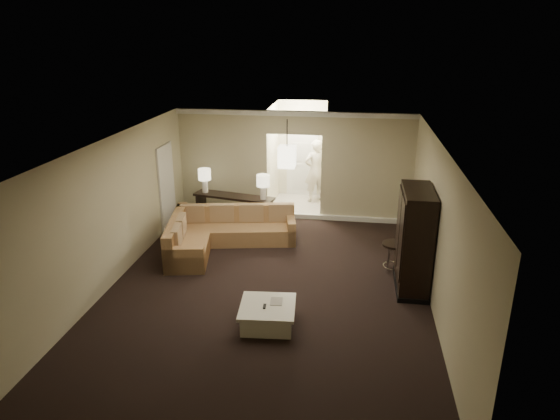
% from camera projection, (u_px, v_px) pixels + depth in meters
% --- Properties ---
extents(ground, '(8.00, 8.00, 0.00)m').
position_uv_depth(ground, '(267.00, 290.00, 9.47)').
color(ground, black).
rests_on(ground, ground).
extents(wall_back, '(6.00, 0.04, 2.80)m').
position_uv_depth(wall_back, '(294.00, 166.00, 12.72)').
color(wall_back, '#B8B08B').
rests_on(wall_back, ground).
extents(wall_front, '(6.00, 0.04, 2.80)m').
position_uv_depth(wall_front, '(201.00, 356.00, 5.28)').
color(wall_front, '#B8B08B').
rests_on(wall_front, ground).
extents(wall_left, '(0.04, 8.00, 2.80)m').
position_uv_depth(wall_left, '(110.00, 213.00, 9.42)').
color(wall_left, '#B8B08B').
rests_on(wall_left, ground).
extents(wall_right, '(0.04, 8.00, 2.80)m').
position_uv_depth(wall_right, '(438.00, 231.00, 8.58)').
color(wall_right, '#B8B08B').
rests_on(wall_right, ground).
extents(ceiling, '(6.00, 8.00, 0.02)m').
position_uv_depth(ceiling, '(266.00, 145.00, 8.52)').
color(ceiling, white).
rests_on(ceiling, wall_back).
extents(crown_molding, '(6.00, 0.10, 0.12)m').
position_uv_depth(crown_molding, '(294.00, 114.00, 12.22)').
color(crown_molding, silver).
rests_on(crown_molding, wall_back).
extents(baseboard, '(6.00, 0.10, 0.12)m').
position_uv_depth(baseboard, '(293.00, 216.00, 13.13)').
color(baseboard, silver).
rests_on(baseboard, ground).
extents(side_door, '(0.05, 0.90, 2.10)m').
position_uv_depth(side_door, '(167.00, 187.00, 12.14)').
color(side_door, white).
rests_on(side_door, ground).
extents(foyer, '(1.44, 2.02, 2.80)m').
position_uv_depth(foyer, '(300.00, 157.00, 14.00)').
color(foyer, beige).
rests_on(foyer, ground).
extents(sectional_sofa, '(2.88, 2.58, 0.83)m').
position_uv_depth(sectional_sofa, '(220.00, 233.00, 11.27)').
color(sectional_sofa, brown).
rests_on(sectional_sofa, ground).
extents(coffee_table, '(0.98, 0.98, 0.38)m').
position_uv_depth(coffee_table, '(268.00, 315.00, 8.30)').
color(coffee_table, silver).
rests_on(coffee_table, ground).
extents(console_table, '(2.10, 0.87, 0.79)m').
position_uv_depth(console_table, '(234.00, 208.00, 12.49)').
color(console_table, black).
rests_on(console_table, ground).
extents(armoire, '(0.58, 1.36, 1.95)m').
position_uv_depth(armoire, '(414.00, 242.00, 9.31)').
color(armoire, black).
rests_on(armoire, ground).
extents(drink_table, '(0.49, 0.49, 0.61)m').
position_uv_depth(drink_table, '(394.00, 251.00, 10.10)').
color(drink_table, black).
rests_on(drink_table, ground).
extents(table_lamp_left, '(0.32, 0.32, 0.61)m').
position_uv_depth(table_lamp_left, '(205.00, 177.00, 12.50)').
color(table_lamp_left, white).
rests_on(table_lamp_left, console_table).
extents(table_lamp_right, '(0.32, 0.32, 0.61)m').
position_uv_depth(table_lamp_right, '(263.00, 183.00, 11.98)').
color(table_lamp_right, white).
rests_on(table_lamp_right, console_table).
extents(pendant_light, '(0.38, 0.38, 1.09)m').
position_uv_depth(pendant_light, '(287.00, 157.00, 11.32)').
color(pendant_light, black).
rests_on(pendant_light, ceiling).
extents(person, '(0.85, 0.73, 2.00)m').
position_uv_depth(person, '(316.00, 168.00, 14.10)').
color(person, beige).
rests_on(person, ground).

